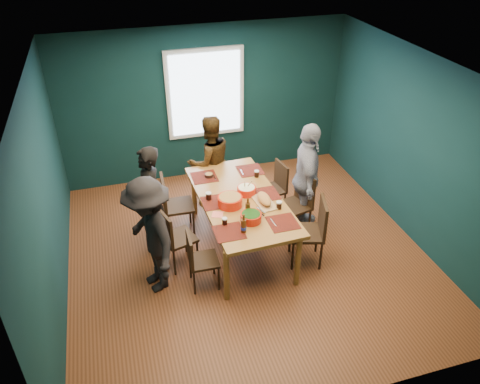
{
  "coord_description": "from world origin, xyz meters",
  "views": [
    {
      "loc": [
        -1.58,
        -5.03,
        4.42
      ],
      "look_at": [
        -0.06,
        0.16,
        0.97
      ],
      "focal_mm": 35.0,
      "sensor_mm": 36.0,
      "label": 1
    }
  ],
  "objects_px": {
    "chair_left_mid": "(173,235)",
    "bowl_dumpling": "(247,190)",
    "chair_left_near": "(197,257)",
    "chair_right_near": "(314,227)",
    "chair_right_far": "(276,184)",
    "chair_right_mid": "(299,199)",
    "person_right": "(307,179)",
    "chair_left_far": "(172,201)",
    "person_back": "(210,162)",
    "person_far_left": "(150,200)",
    "bowl_herbs": "(251,217)",
    "dining_table": "(241,203)",
    "person_near_left": "(150,236)",
    "bowl_salad": "(230,201)",
    "cutting_board": "(264,200)"
  },
  "relations": [
    {
      "from": "bowl_salad",
      "to": "cutting_board",
      "type": "height_order",
      "value": "bowl_salad"
    },
    {
      "from": "chair_left_mid",
      "to": "bowl_dumpling",
      "type": "xyz_separation_m",
      "value": [
        1.12,
        0.27,
        0.36
      ]
    },
    {
      "from": "chair_left_near",
      "to": "chair_right_near",
      "type": "distance_m",
      "value": 1.64
    },
    {
      "from": "person_far_left",
      "to": "bowl_herbs",
      "type": "bearing_deg",
      "value": 54.87
    },
    {
      "from": "chair_left_far",
      "to": "person_right",
      "type": "height_order",
      "value": "person_right"
    },
    {
      "from": "chair_right_mid",
      "to": "person_near_left",
      "type": "height_order",
      "value": "person_near_left"
    },
    {
      "from": "chair_right_near",
      "to": "person_back",
      "type": "height_order",
      "value": "person_back"
    },
    {
      "from": "chair_left_mid",
      "to": "bowl_dumpling",
      "type": "relative_size",
      "value": 3.45
    },
    {
      "from": "dining_table",
      "to": "bowl_salad",
      "type": "bearing_deg",
      "value": -148.79
    },
    {
      "from": "dining_table",
      "to": "cutting_board",
      "type": "distance_m",
      "value": 0.37
    },
    {
      "from": "chair_right_far",
      "to": "bowl_salad",
      "type": "xyz_separation_m",
      "value": [
        -0.99,
        -0.84,
        0.4
      ]
    },
    {
      "from": "chair_right_near",
      "to": "cutting_board",
      "type": "height_order",
      "value": "chair_right_near"
    },
    {
      "from": "dining_table",
      "to": "bowl_dumpling",
      "type": "bearing_deg",
      "value": 36.95
    },
    {
      "from": "chair_right_far",
      "to": "chair_left_far",
      "type": "bearing_deg",
      "value": 174.56
    },
    {
      "from": "person_near_left",
      "to": "chair_left_far",
      "type": "bearing_deg",
      "value": 143.21
    },
    {
      "from": "person_back",
      "to": "person_right",
      "type": "xyz_separation_m",
      "value": [
        1.22,
        -1.07,
        0.09
      ]
    },
    {
      "from": "chair_right_near",
      "to": "person_back",
      "type": "distance_m",
      "value": 2.12
    },
    {
      "from": "chair_right_mid",
      "to": "person_right",
      "type": "xyz_separation_m",
      "value": [
        0.13,
        0.05,
        0.31
      ]
    },
    {
      "from": "dining_table",
      "to": "chair_left_near",
      "type": "distance_m",
      "value": 1.05
    },
    {
      "from": "bowl_dumpling",
      "to": "person_right",
      "type": "bearing_deg",
      "value": 4.51
    },
    {
      "from": "chair_left_far",
      "to": "bowl_herbs",
      "type": "distance_m",
      "value": 1.48
    },
    {
      "from": "chair_left_near",
      "to": "chair_right_far",
      "type": "height_order",
      "value": "chair_right_far"
    },
    {
      "from": "chair_right_far",
      "to": "bowl_herbs",
      "type": "distance_m",
      "value": 1.57
    },
    {
      "from": "person_back",
      "to": "bowl_dumpling",
      "type": "bearing_deg",
      "value": 91.9
    },
    {
      "from": "chair_left_far",
      "to": "bowl_salad",
      "type": "height_order",
      "value": "chair_left_far"
    },
    {
      "from": "chair_left_far",
      "to": "chair_right_near",
      "type": "bearing_deg",
      "value": -31.87
    },
    {
      "from": "chair_left_near",
      "to": "chair_right_far",
      "type": "distance_m",
      "value": 2.09
    },
    {
      "from": "chair_left_far",
      "to": "chair_left_mid",
      "type": "distance_m",
      "value": 0.78
    },
    {
      "from": "chair_right_mid",
      "to": "bowl_salad",
      "type": "relative_size",
      "value": 2.87
    },
    {
      "from": "person_back",
      "to": "chair_right_mid",
      "type": "bearing_deg",
      "value": 122.9
    },
    {
      "from": "person_near_left",
      "to": "chair_left_mid",
      "type": "bearing_deg",
      "value": 119.73
    },
    {
      "from": "chair_left_mid",
      "to": "person_back",
      "type": "relative_size",
      "value": 0.59
    },
    {
      "from": "chair_left_mid",
      "to": "bowl_herbs",
      "type": "distance_m",
      "value": 1.11
    },
    {
      "from": "person_right",
      "to": "bowl_herbs",
      "type": "bearing_deg",
      "value": 140.95
    },
    {
      "from": "chair_left_far",
      "to": "person_far_left",
      "type": "bearing_deg",
      "value": -139.97
    },
    {
      "from": "chair_right_far",
      "to": "chair_right_near",
      "type": "bearing_deg",
      "value": -96.92
    },
    {
      "from": "person_near_left",
      "to": "cutting_board",
      "type": "xyz_separation_m",
      "value": [
        1.6,
        0.28,
        0.07
      ]
    },
    {
      "from": "bowl_salad",
      "to": "bowl_herbs",
      "type": "xyz_separation_m",
      "value": [
        0.16,
        -0.43,
        -0.01
      ]
    },
    {
      "from": "person_right",
      "to": "bowl_herbs",
      "type": "xyz_separation_m",
      "value": [
        -1.09,
        -0.73,
        0.02
      ]
    },
    {
      "from": "bowl_dumpling",
      "to": "chair_left_near",
      "type": "bearing_deg",
      "value": -139.93
    },
    {
      "from": "person_far_left",
      "to": "bowl_herbs",
      "type": "xyz_separation_m",
      "value": [
        1.2,
        -0.9,
        0.09
      ]
    },
    {
      "from": "chair_right_near",
      "to": "bowl_herbs",
      "type": "distance_m",
      "value": 0.94
    },
    {
      "from": "chair_left_near",
      "to": "person_right",
      "type": "relative_size",
      "value": 0.48
    },
    {
      "from": "chair_left_far",
      "to": "person_right",
      "type": "bearing_deg",
      "value": -9.63
    },
    {
      "from": "person_right",
      "to": "bowl_herbs",
      "type": "height_order",
      "value": "person_right"
    },
    {
      "from": "chair_right_far",
      "to": "bowl_herbs",
      "type": "bearing_deg",
      "value": -132.63
    },
    {
      "from": "chair_left_near",
      "to": "bowl_dumpling",
      "type": "height_order",
      "value": "bowl_dumpling"
    },
    {
      "from": "chair_left_far",
      "to": "chair_left_near",
      "type": "bearing_deg",
      "value": -81.94
    },
    {
      "from": "chair_right_mid",
      "to": "cutting_board",
      "type": "distance_m",
      "value": 0.8
    },
    {
      "from": "chair_right_near",
      "to": "bowl_dumpling",
      "type": "xyz_separation_m",
      "value": [
        -0.75,
        0.71,
        0.31
      ]
    }
  ]
}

